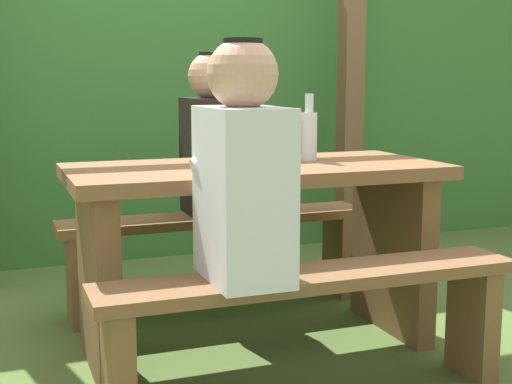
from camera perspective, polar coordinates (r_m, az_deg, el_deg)
name	(u,v)px	position (r m, az deg, el deg)	size (l,w,h in m)	color
ground_plane	(256,346)	(2.84, 0.00, -12.31)	(12.00, 12.00, 0.00)	#506D31
hedge_backdrop	(145,92)	(4.56, -8.88, 7.93)	(6.40, 0.90, 1.91)	#377331
pergola_post_right	(351,68)	(4.17, 7.63, 9.82)	(0.12, 0.12, 2.20)	brown
picnic_table	(256,224)	(2.70, 0.00, -2.58)	(1.40, 0.64, 0.72)	brown
bench_near	(313,309)	(2.29, 4.59, -9.35)	(1.40, 0.24, 0.44)	brown
bench_far	(216,241)	(3.22, -3.23, -3.95)	(1.40, 0.24, 0.44)	brown
person_white_shirt	(243,171)	(2.11, -1.07, 1.73)	(0.25, 0.35, 0.72)	silver
person_black_coat	(213,141)	(3.14, -3.47, 4.12)	(0.25, 0.35, 0.72)	black
drinking_glass	(218,158)	(2.53, -3.04, 2.73)	(0.08, 0.08, 0.08)	silver
bottle_left	(248,141)	(2.65, -0.67, 4.16)	(0.06, 0.06, 0.24)	silver
bottle_right	(309,133)	(2.81, 4.28, 4.72)	(0.06, 0.06, 0.26)	silver
cell_phone	(251,160)	(2.78, -0.38, 2.61)	(0.07, 0.14, 0.01)	silver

